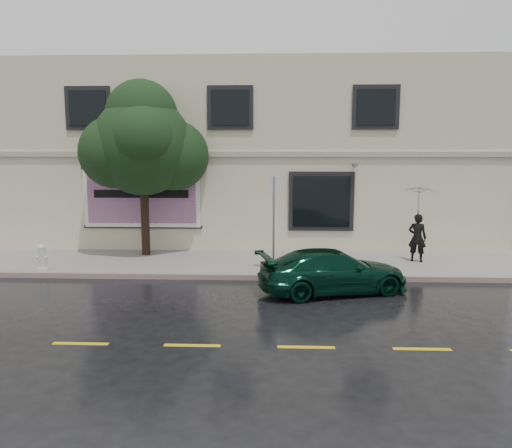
{
  "coord_description": "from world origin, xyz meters",
  "views": [
    {
      "loc": [
        1.61,
        -12.64,
        3.76
      ],
      "look_at": [
        1.0,
        2.2,
        1.54
      ],
      "focal_mm": 35.0,
      "sensor_mm": 36.0,
      "label": 1
    }
  ],
  "objects_px": {
    "car": "(333,271)",
    "pedestrian": "(417,238)",
    "street_tree": "(143,146)",
    "fire_hydrant": "(42,258)"
  },
  "relations": [
    {
      "from": "car",
      "to": "pedestrian",
      "type": "xyz_separation_m",
      "value": [
        3.06,
        3.18,
        0.36
      ]
    },
    {
      "from": "car",
      "to": "fire_hydrant",
      "type": "xyz_separation_m",
      "value": [
        -8.56,
        1.52,
        -0.04
      ]
    },
    {
      "from": "pedestrian",
      "to": "street_tree",
      "type": "height_order",
      "value": "street_tree"
    },
    {
      "from": "car",
      "to": "fire_hydrant",
      "type": "bearing_deg",
      "value": 64.03
    },
    {
      "from": "car",
      "to": "street_tree",
      "type": "height_order",
      "value": "street_tree"
    },
    {
      "from": "car",
      "to": "fire_hydrant",
      "type": "height_order",
      "value": "car"
    },
    {
      "from": "car",
      "to": "pedestrian",
      "type": "height_order",
      "value": "pedestrian"
    },
    {
      "from": "fire_hydrant",
      "to": "pedestrian",
      "type": "bearing_deg",
      "value": -15.44
    },
    {
      "from": "street_tree",
      "to": "fire_hydrant",
      "type": "relative_size",
      "value": 6.81
    },
    {
      "from": "street_tree",
      "to": "fire_hydrant",
      "type": "distance_m",
      "value": 4.83
    }
  ]
}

